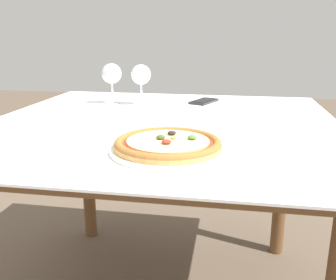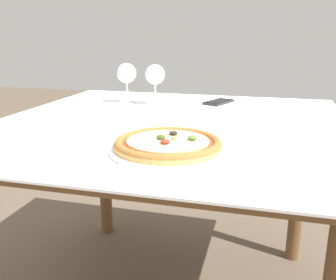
{
  "view_description": "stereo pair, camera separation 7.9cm",
  "coord_description": "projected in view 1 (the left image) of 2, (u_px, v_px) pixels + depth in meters",
  "views": [
    {
      "loc": [
        0.22,
        -1.18,
        1.01
      ],
      "look_at": [
        0.07,
        -0.32,
        0.76
      ],
      "focal_mm": 40.0,
      "sensor_mm": 36.0,
      "label": 1
    },
    {
      "loc": [
        0.3,
        -1.17,
        1.01
      ],
      "look_at": [
        0.07,
        -0.32,
        0.76
      ],
      "focal_mm": 40.0,
      "sensor_mm": 36.0,
      "label": 2
    }
  ],
  "objects": [
    {
      "name": "wine_glass_far_left",
      "position": [
        141.0,
        76.0,
        1.49
      ],
      "size": [
        0.08,
        0.08,
        0.16
      ],
      "color": "silver",
      "rests_on": "dining_table"
    },
    {
      "name": "fork",
      "position": [
        12.0,
        148.0,
        0.94
      ],
      "size": [
        0.05,
        0.17,
        0.0
      ],
      "color": "silver",
      "rests_on": "dining_table"
    },
    {
      "name": "dining_table",
      "position": [
        162.0,
        146.0,
        1.26
      ],
      "size": [
        1.15,
        1.15,
        0.73
      ],
      "color": "brown",
      "rests_on": "ground_plane"
    },
    {
      "name": "wine_glass_far_right",
      "position": [
        112.0,
        75.0,
        1.51
      ],
      "size": [
        0.08,
        0.08,
        0.16
      ],
      "color": "silver",
      "rests_on": "dining_table"
    },
    {
      "name": "cell_phone",
      "position": [
        204.0,
        101.0,
        1.57
      ],
      "size": [
        0.12,
        0.16,
        0.01
      ],
      "color": "#232328",
      "rests_on": "dining_table"
    },
    {
      "name": "pizza_plate",
      "position": [
        168.0,
        145.0,
        0.92
      ],
      "size": [
        0.29,
        0.29,
        0.04
      ],
      "color": "white",
      "rests_on": "dining_table"
    }
  ]
}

